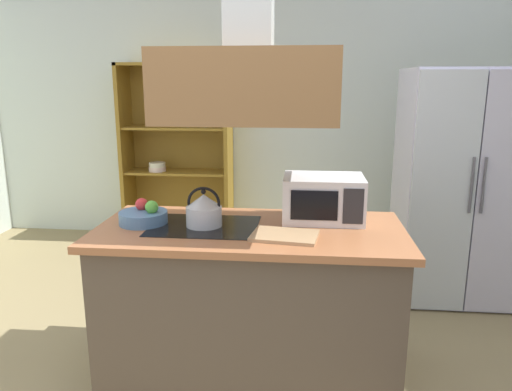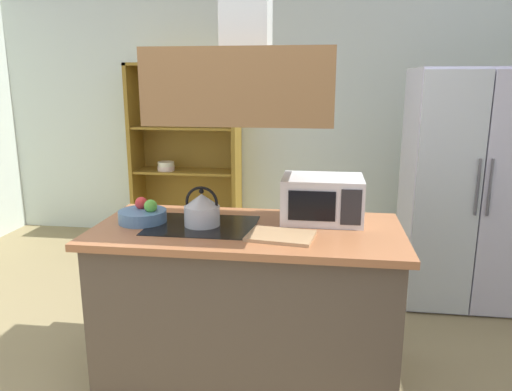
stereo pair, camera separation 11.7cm
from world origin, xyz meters
The scene contains 9 objects.
wall_back centered at (0.00, 3.00, 1.35)m, with size 6.00×0.12×2.70m, color silver.
kitchen_island centered at (0.18, 0.35, 0.45)m, with size 1.72×0.82×0.90m.
range_hood centered at (0.18, 0.35, 1.78)m, with size 0.90×0.70×1.21m.
refrigerator centered at (1.68, 1.61, 0.89)m, with size 0.90×0.77×1.79m.
dish_cabinet centered at (-0.87, 2.79, 0.82)m, with size 1.14×0.40×1.87m.
kettle centered at (-0.08, 0.35, 0.99)m, with size 0.20×0.20×0.22m.
cutting_board centered at (0.38, 0.20, 0.91)m, with size 0.34×0.24×0.02m, color tan.
microwave centered at (0.58, 0.54, 1.03)m, with size 0.46×0.35×0.26m.
fruit_bowl centered at (-0.44, 0.37, 0.94)m, with size 0.27×0.27×0.14m.
Camera 1 is at (0.47, -2.21, 1.70)m, focal length 33.88 mm.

